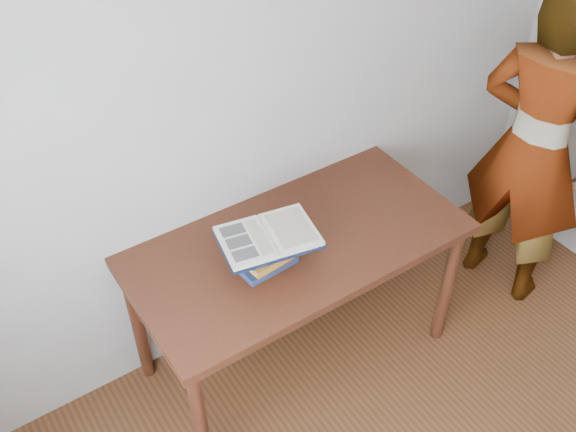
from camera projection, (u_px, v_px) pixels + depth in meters
desk at (298, 256)px, 2.89m from camera, size 1.51×0.75×0.81m
book_stack at (266, 254)px, 2.67m from camera, size 0.26×0.19×0.13m
open_book at (268, 237)px, 2.63m from camera, size 0.45×0.35×0.03m
reader at (533, 151)px, 3.19m from camera, size 0.56×0.73×1.78m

